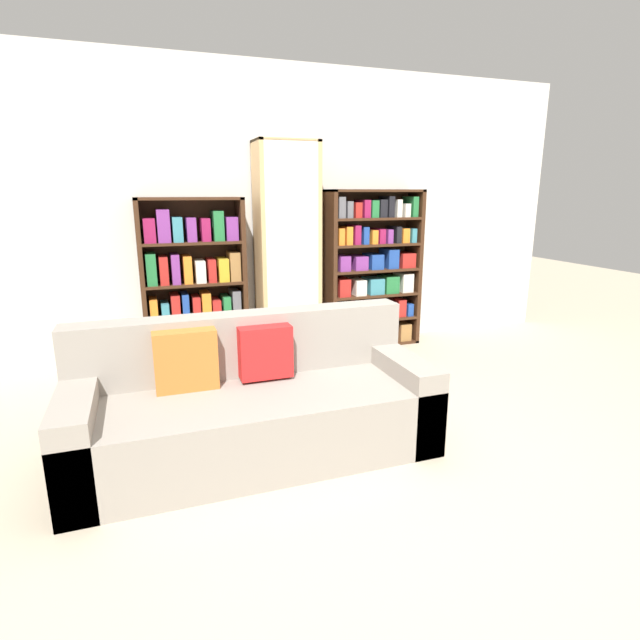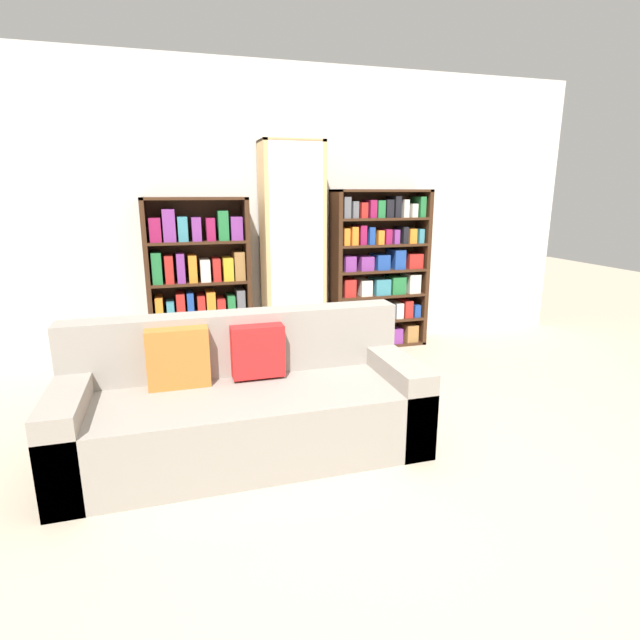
% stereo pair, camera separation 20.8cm
% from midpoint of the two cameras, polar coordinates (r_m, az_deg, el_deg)
% --- Properties ---
extents(ground_plane, '(16.00, 16.00, 0.00)m').
position_cam_midpoint_polar(ground_plane, '(2.86, 5.33, -18.37)').
color(ground_plane, tan).
extents(wall_back, '(6.46, 0.06, 2.70)m').
position_cam_midpoint_polar(wall_back, '(4.91, -7.55, 12.00)').
color(wall_back, beige).
rests_on(wall_back, ground).
extents(couch, '(2.11, 0.83, 0.81)m').
position_cam_midpoint_polar(couch, '(3.10, -9.59, -9.77)').
color(couch, gray).
rests_on(couch, ground).
extents(bookshelf_left, '(0.92, 0.32, 1.50)m').
position_cam_midpoint_polar(bookshelf_left, '(4.68, -15.34, 3.71)').
color(bookshelf_left, '#3D2314').
rests_on(bookshelf_left, ground).
extents(display_cabinet, '(0.57, 0.36, 2.00)m').
position_cam_midpoint_polar(display_cabinet, '(4.76, -5.03, 7.73)').
color(display_cabinet, tan).
rests_on(display_cabinet, ground).
extents(bookshelf_right, '(0.97, 0.32, 1.57)m').
position_cam_midpoint_polar(bookshelf_right, '(5.11, 4.83, 5.46)').
color(bookshelf_right, '#3D2314').
rests_on(bookshelf_right, ground).
extents(wine_bottle, '(0.08, 0.08, 0.35)m').
position_cam_midpoint_polar(wine_bottle, '(4.72, 4.41, -2.91)').
color(wine_bottle, black).
rests_on(wine_bottle, ground).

